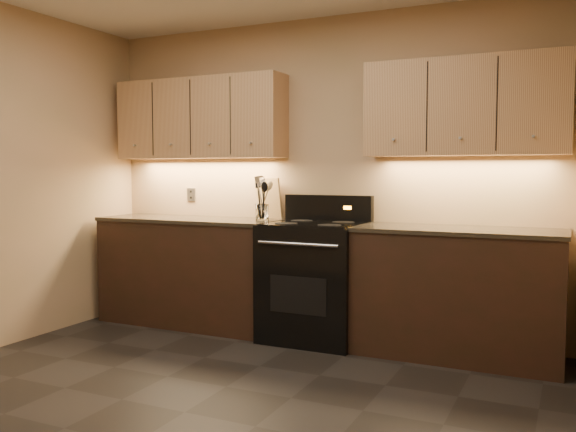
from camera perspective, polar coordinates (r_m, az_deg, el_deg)
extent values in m
plane|color=black|center=(3.60, -9.64, -17.65)|extent=(4.00, 4.00, 0.00)
cube|color=tan|center=(5.11, 3.14, 3.80)|extent=(4.00, 0.04, 2.60)
cube|color=black|center=(5.44, -8.97, -5.23)|extent=(1.60, 0.60, 0.90)
cube|color=#3B3225|center=(5.38, -9.02, -0.34)|extent=(1.62, 0.62, 0.03)
cube|color=black|center=(4.58, 15.55, -7.10)|extent=(1.44, 0.60, 0.90)
cube|color=#3B3225|center=(4.51, 15.67, -1.30)|extent=(1.46, 0.62, 0.03)
cube|color=black|center=(4.86, 2.53, -6.19)|extent=(0.76, 0.65, 0.92)
cube|color=black|center=(4.79, 2.55, -0.72)|extent=(0.70, 0.60, 0.01)
cube|color=black|center=(5.05, 3.80, 0.72)|extent=(0.76, 0.07, 0.22)
cube|color=orange|center=(4.95, 5.58, 0.77)|extent=(0.06, 0.00, 0.03)
cylinder|color=silver|center=(4.50, 0.87, -2.64)|extent=(0.65, 0.02, 0.02)
cube|color=black|center=(4.57, 0.93, -7.43)|extent=(0.46, 0.00, 0.28)
cylinder|color=black|center=(4.73, -0.17, -0.69)|extent=(0.18, 0.18, 0.00)
cylinder|color=black|center=(4.59, 3.90, -0.86)|extent=(0.18, 0.18, 0.00)
cylinder|color=black|center=(5.00, 1.31, -0.43)|extent=(0.18, 0.18, 0.00)
cylinder|color=black|center=(4.87, 5.18, -0.57)|extent=(0.18, 0.18, 0.00)
cube|color=tan|center=(5.51, -8.24, 8.99)|extent=(1.60, 0.30, 0.70)
cube|color=tan|center=(4.66, 16.20, 9.75)|extent=(1.44, 0.30, 0.70)
cube|color=#B2B5BA|center=(5.72, -9.05, 1.99)|extent=(0.08, 0.01, 0.12)
cylinder|color=white|center=(5.05, -2.44, 0.37)|extent=(0.14, 0.14, 0.14)
cylinder|color=white|center=(5.06, -2.44, -0.31)|extent=(0.11, 0.11, 0.02)
cube|color=tan|center=(5.28, -1.83, 1.69)|extent=(0.29, 0.14, 0.35)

